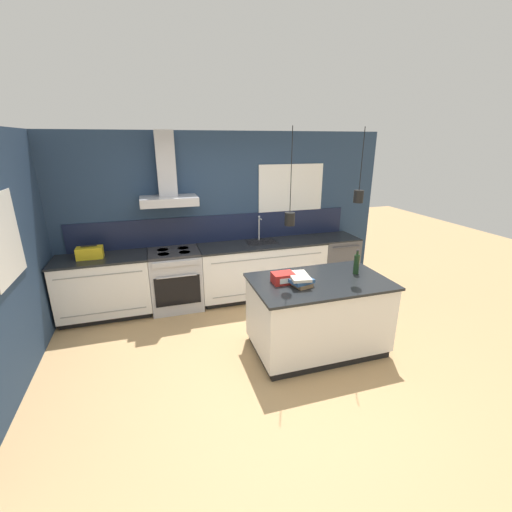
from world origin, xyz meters
name	(u,v)px	position (x,y,z in m)	size (l,w,h in m)	color
ground_plane	(254,361)	(0.00, 0.00, 0.00)	(16.00, 16.00, 0.00)	tan
wall_back	(215,214)	(-0.04, 2.00, 1.35)	(5.60, 2.05, 2.60)	navy
wall_left	(11,258)	(-2.43, 0.70, 1.30)	(0.08, 3.80, 2.60)	navy
counter_run_left	(105,287)	(-1.73, 1.69, 0.46)	(1.28, 0.64, 0.91)	black
counter_run_sink	(262,269)	(0.66, 1.69, 0.46)	(2.04, 0.64, 1.32)	black
oven_range	(176,279)	(-0.73, 1.69, 0.46)	(0.75, 0.66, 0.91)	#B5B5BA
dishwasher	(334,262)	(1.98, 1.69, 0.46)	(0.63, 0.65, 0.91)	#4C4C51
kitchen_island	(318,315)	(0.82, 0.03, 0.46)	(1.60, 0.98, 0.91)	black
bottle_on_island	(356,264)	(1.34, 0.10, 1.04)	(0.07, 0.07, 0.30)	#193319
book_stack	(300,280)	(0.53, -0.02, 0.97)	(0.30, 0.34, 0.12)	olive
red_supply_box	(283,278)	(0.38, 0.09, 0.97)	(0.25, 0.19, 0.12)	red
yellow_toolbox	(90,253)	(-1.85, 1.69, 0.99)	(0.34, 0.18, 0.19)	gold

